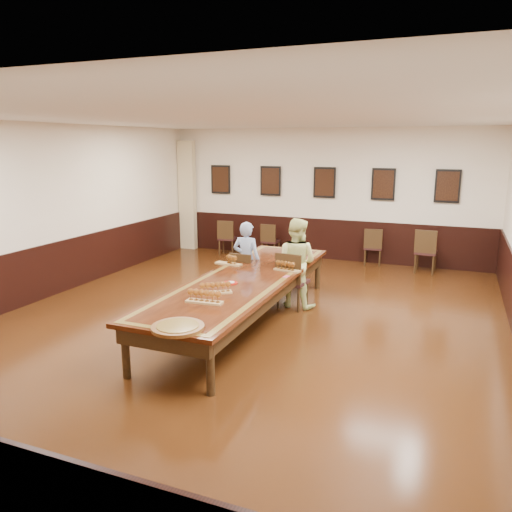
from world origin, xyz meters
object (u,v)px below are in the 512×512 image
at_px(spare_chair_c, 373,246).
at_px(person_man, 247,260).
at_px(chair_woman, 293,280).
at_px(person_woman, 296,263).
at_px(spare_chair_a, 228,237).
at_px(spare_chair_d, 426,251).
at_px(chair_man, 245,276).
at_px(spare_chair_b, 271,240).
at_px(carved_platter, 178,327).
at_px(conference_table, 244,286).

relative_size(spare_chair_c, person_man, 0.61).
xyz_separation_m(chair_woman, person_woman, (0.01, 0.11, 0.28)).
distance_m(spare_chair_a, person_man, 3.82).
bearing_deg(spare_chair_d, chair_woman, 63.53).
bearing_deg(person_man, chair_man, 90.00).
xyz_separation_m(chair_man, person_woman, (0.98, 0.01, 0.33)).
xyz_separation_m(chair_man, spare_chair_b, (-0.82, 3.57, -0.03)).
relative_size(spare_chair_c, spare_chair_d, 0.90).
xyz_separation_m(person_man, carved_platter, (0.66, -3.56, 0.05)).
relative_size(spare_chair_a, carved_platter, 1.20).
bearing_deg(spare_chair_a, spare_chair_b, -178.56).
distance_m(spare_chair_d, conference_table, 5.13).
distance_m(spare_chair_b, person_man, 3.58).
height_order(chair_woman, carved_platter, chair_woman).
xyz_separation_m(spare_chair_a, spare_chair_d, (4.89, -0.02, 0.04)).
xyz_separation_m(person_woman, conference_table, (-0.49, -1.13, -0.18)).
relative_size(spare_chair_d, person_woman, 0.63).
bearing_deg(spare_chair_b, chair_man, 102.64).
xyz_separation_m(chair_man, spare_chair_a, (-1.93, 3.38, 0.00)).
distance_m(person_man, carved_platter, 3.62).
bearing_deg(conference_table, chair_woman, 64.86).
relative_size(spare_chair_d, carved_platter, 1.31).
relative_size(spare_chair_a, person_man, 0.63).
relative_size(chair_man, carved_platter, 1.20).
bearing_deg(spare_chair_c, spare_chair_d, 159.65).
bearing_deg(spare_chair_b, person_woman, 116.46).
xyz_separation_m(chair_man, person_man, (0.00, 0.10, 0.27)).
height_order(chair_man, person_man, person_man).
bearing_deg(spare_chair_c, conference_table, 68.34).
bearing_deg(person_woman, chair_woman, 90.00).
xyz_separation_m(chair_woman, carved_platter, (-0.30, -3.36, 0.27)).
bearing_deg(carved_platter, spare_chair_c, 81.32).
height_order(spare_chair_c, person_woman, person_woman).
distance_m(spare_chair_a, conference_table, 5.12).
height_order(conference_table, carved_platter, carved_platter).
bearing_deg(chair_woman, spare_chair_a, -44.18).
bearing_deg(person_woman, person_man, 0.72).
height_order(chair_woman, spare_chair_a, chair_woman).
height_order(chair_man, spare_chair_a, spare_chair_a).
bearing_deg(carved_platter, spare_chair_d, 71.40).
bearing_deg(chair_woman, conference_table, 70.92).
relative_size(spare_chair_b, person_woman, 0.54).
height_order(spare_chair_a, spare_chair_c, spare_chair_a).
bearing_deg(spare_chair_c, person_woman, 71.22).
relative_size(spare_chair_a, spare_chair_d, 0.92).
height_order(spare_chair_b, conference_table, spare_chair_b).
bearing_deg(spare_chair_c, spare_chair_b, -4.95).
relative_size(spare_chair_d, person_man, 0.68).
xyz_separation_m(spare_chair_b, spare_chair_d, (3.77, -0.21, 0.07)).
bearing_deg(spare_chair_b, person_man, 103.00).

